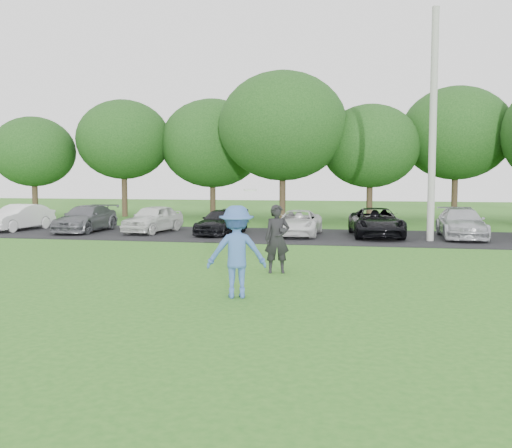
{
  "coord_description": "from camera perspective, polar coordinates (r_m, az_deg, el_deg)",
  "views": [
    {
      "loc": [
        2.95,
        -11.41,
        2.56
      ],
      "look_at": [
        0.0,
        3.5,
        1.3
      ],
      "focal_mm": 40.0,
      "sensor_mm": 36.0,
      "label": 1
    }
  ],
  "objects": [
    {
      "name": "ground",
      "position": [
        12.06,
        -3.26,
        -7.53
      ],
      "size": [
        100.0,
        100.0,
        0.0
      ],
      "primitive_type": "plane",
      "color": "#2B691E",
      "rests_on": "ground"
    },
    {
      "name": "parking_lot",
      "position": [
        24.71,
        4.28,
        -1.18
      ],
      "size": [
        32.0,
        6.5,
        0.03
      ],
      "primitive_type": "cube",
      "color": "black",
      "rests_on": "ground"
    },
    {
      "name": "tree_row",
      "position": [
        34.28,
        8.86,
        8.62
      ],
      "size": [
        42.39,
        9.85,
        8.64
      ],
      "color": "#38281C",
      "rests_on": "ground"
    },
    {
      "name": "utility_pole",
      "position": [
        23.6,
        17.27,
        9.35
      ],
      "size": [
        0.28,
        0.28,
        9.08
      ],
      "primitive_type": "cylinder",
      "color": "#A5A6A0",
      "rests_on": "ground"
    },
    {
      "name": "camera_bystander",
      "position": [
        15.17,
        2.13,
        -1.5
      ],
      "size": [
        0.75,
        0.58,
        1.83
      ],
      "color": "black",
      "rests_on": "ground"
    },
    {
      "name": "parked_cars",
      "position": [
        24.69,
        5.61,
        0.23
      ],
      "size": [
        28.58,
        4.82,
        1.25
      ],
      "color": "white",
      "rests_on": "parking_lot"
    },
    {
      "name": "frisbee_player",
      "position": [
        12.09,
        -1.95,
        -2.77
      ],
      "size": [
        1.41,
        1.04,
        2.33
      ],
      "color": "#3A5EA5",
      "rests_on": "ground"
    }
  ]
}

